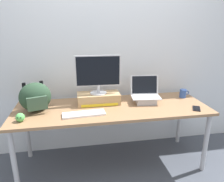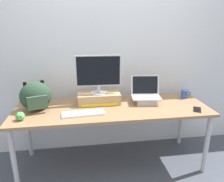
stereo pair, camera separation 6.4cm
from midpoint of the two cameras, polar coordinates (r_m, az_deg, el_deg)
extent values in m
plane|color=#474C56|center=(2.67, 0.73, -18.61)|extent=(20.00, 20.00, 0.00)
cube|color=silver|center=(2.62, -0.77, 11.59)|extent=(7.00, 0.10, 2.60)
cube|color=#99704C|center=(2.32, 0.80, -4.59)|extent=(2.08, 0.73, 0.03)
cylinder|color=#B2B2B7|center=(2.29, -24.08, -16.74)|extent=(0.05, 0.05, 0.68)
cylinder|color=#B2B2B7|center=(2.57, 24.73, -12.91)|extent=(0.05, 0.05, 0.68)
cylinder|color=#B2B2B7|center=(2.80, -20.90, -9.83)|extent=(0.05, 0.05, 0.68)
cylinder|color=#B2B2B7|center=(3.03, 18.65, -7.42)|extent=(0.05, 0.05, 0.68)
cube|color=tan|center=(2.40, -2.77, -1.94)|extent=(0.47, 0.23, 0.12)
cube|color=yellow|center=(2.31, -2.47, -3.80)|extent=(0.40, 0.00, 0.03)
cylinder|color=silver|center=(2.38, -2.80, -0.46)|extent=(0.18, 0.18, 0.01)
cylinder|color=silver|center=(2.37, -2.81, 0.69)|extent=(0.04, 0.04, 0.09)
cube|color=silver|center=(2.32, -2.89, 5.44)|extent=(0.49, 0.03, 0.34)
cube|color=black|center=(2.30, -2.87, 5.39)|extent=(0.47, 0.02, 0.31)
cube|color=#ADADB2|center=(2.45, 9.83, -2.44)|extent=(0.24, 0.22, 0.07)
cube|color=silver|center=(2.44, 9.87, -1.59)|extent=(0.34, 0.26, 0.01)
cube|color=#B7B7BC|center=(2.45, 9.81, -1.31)|extent=(0.29, 0.16, 0.00)
cube|color=silver|center=(2.48, 9.62, 1.61)|extent=(0.32, 0.09, 0.22)
cube|color=black|center=(2.48, 9.64, 1.61)|extent=(0.29, 0.08, 0.20)
cube|color=white|center=(2.14, -6.84, -6.05)|extent=(0.43, 0.16, 0.02)
cube|color=silver|center=(2.13, -6.85, -5.77)|extent=(0.40, 0.14, 0.00)
ellipsoid|color=#28422D|center=(2.32, -19.04, -1.29)|extent=(0.37, 0.31, 0.30)
cube|color=#38513D|center=(2.21, -18.60, -3.02)|extent=(0.19, 0.08, 0.13)
cube|color=black|center=(2.43, -21.44, -0.34)|extent=(0.04, 0.03, 0.22)
cube|color=black|center=(2.44, -17.36, 0.18)|extent=(0.04, 0.03, 0.22)
cylinder|color=#2D4C93|center=(2.72, 19.49, -0.79)|extent=(0.08, 0.08, 0.10)
torus|color=#2D4C93|center=(2.74, 20.48, -0.64)|extent=(0.06, 0.01, 0.06)
cube|color=black|center=(2.42, 22.63, -4.60)|extent=(0.13, 0.16, 0.01)
cube|color=black|center=(2.42, 22.65, -4.47)|extent=(0.11, 0.13, 0.00)
sphere|color=#56B256|center=(2.15, -22.66, -6.27)|extent=(0.08, 0.08, 0.08)
sphere|color=black|center=(2.12, -23.28, -6.40)|extent=(0.01, 0.01, 0.01)
sphere|color=black|center=(2.12, -22.53, -6.39)|extent=(0.01, 0.01, 0.01)
camera|label=1|loc=(0.03, -89.18, 0.26)|focal=34.04mm
camera|label=2|loc=(0.03, 90.82, -0.26)|focal=34.04mm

